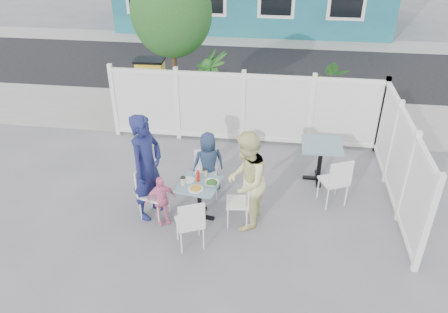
# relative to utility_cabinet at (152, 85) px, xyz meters

# --- Properties ---
(ground) EXTENTS (80.00, 80.00, 0.00)m
(ground) POSITION_rel_utility_cabinet_xyz_m (2.41, -4.00, -0.62)
(ground) COLOR slate
(near_sidewalk) EXTENTS (24.00, 2.60, 0.01)m
(near_sidewalk) POSITION_rel_utility_cabinet_xyz_m (2.41, -0.20, -0.61)
(near_sidewalk) COLOR gray
(near_sidewalk) RESTS_ON ground
(street) EXTENTS (24.00, 5.00, 0.01)m
(street) POSITION_rel_utility_cabinet_xyz_m (2.41, 3.50, -0.62)
(street) COLOR black
(street) RESTS_ON ground
(far_sidewalk) EXTENTS (24.00, 1.60, 0.01)m
(far_sidewalk) POSITION_rel_utility_cabinet_xyz_m (2.41, 6.60, -0.61)
(far_sidewalk) COLOR gray
(far_sidewalk) RESTS_ON ground
(fence_back) EXTENTS (5.86, 0.08, 1.60)m
(fence_back) POSITION_rel_utility_cabinet_xyz_m (2.51, -1.60, 0.16)
(fence_back) COLOR white
(fence_back) RESTS_ON ground
(fence_right) EXTENTS (0.08, 3.66, 1.60)m
(fence_right) POSITION_rel_utility_cabinet_xyz_m (5.41, -3.40, 0.16)
(fence_right) COLOR white
(fence_right) RESTS_ON ground
(tree) EXTENTS (1.80, 1.62, 3.59)m
(tree) POSITION_rel_utility_cabinet_xyz_m (0.81, -0.70, 1.97)
(tree) COLOR #382316
(tree) RESTS_ON ground
(utility_cabinet) EXTENTS (0.69, 0.51, 1.24)m
(utility_cabinet) POSITION_rel_utility_cabinet_xyz_m (0.00, 0.00, 0.00)
(utility_cabinet) COLOR gold
(utility_cabinet) RESTS_ON ground
(potted_shrub_a) EXTENTS (1.38, 1.38, 1.82)m
(potted_shrub_a) POSITION_rel_utility_cabinet_xyz_m (1.67, -0.90, 0.29)
(potted_shrub_a) COLOR #164619
(potted_shrub_a) RESTS_ON ground
(potted_shrub_b) EXTENTS (1.58, 1.69, 1.53)m
(potted_shrub_b) POSITION_rel_utility_cabinet_xyz_m (4.15, -1.00, 0.14)
(potted_shrub_b) COLOR #164619
(potted_shrub_b) RESTS_ON ground
(main_table) EXTENTS (0.75, 0.75, 0.69)m
(main_table) POSITION_rel_utility_cabinet_xyz_m (2.06, -4.40, -0.09)
(main_table) COLOR #436977
(main_table) RESTS_ON ground
(spare_table) EXTENTS (0.74, 0.74, 0.78)m
(spare_table) POSITION_rel_utility_cabinet_xyz_m (4.12, -2.93, -0.01)
(spare_table) COLOR #436977
(spare_table) RESTS_ON ground
(chair_left) EXTENTS (0.50, 0.51, 0.93)m
(chair_left) POSITION_rel_utility_cabinet_xyz_m (1.22, -4.44, -0.08)
(chair_left) COLOR white
(chair_left) RESTS_ON ground
(chair_right) EXTENTS (0.41, 0.42, 0.85)m
(chair_right) POSITION_rel_utility_cabinet_xyz_m (2.78, -4.44, -0.13)
(chair_right) COLOR white
(chair_right) RESTS_ON ground
(chair_back) EXTENTS (0.47, 0.46, 0.87)m
(chair_back) POSITION_rel_utility_cabinet_xyz_m (2.05, -3.68, -0.11)
(chair_back) COLOR white
(chair_back) RESTS_ON ground
(chair_near) EXTENTS (0.53, 0.52, 0.89)m
(chair_near) POSITION_rel_utility_cabinet_xyz_m (2.07, -5.17, -0.10)
(chair_near) COLOR white
(chair_near) RESTS_ON ground
(chair_spare) EXTENTS (0.56, 0.55, 0.94)m
(chair_spare) POSITION_rel_utility_cabinet_xyz_m (4.35, -3.74, -0.07)
(chair_spare) COLOR white
(chair_spare) RESTS_ON ground
(man) EXTENTS (0.64, 0.79, 1.87)m
(man) POSITION_rel_utility_cabinet_xyz_m (1.20, -4.40, 0.31)
(man) COLOR navy
(man) RESTS_ON ground
(woman) EXTENTS (0.72, 0.88, 1.69)m
(woman) POSITION_rel_utility_cabinet_xyz_m (2.84, -4.46, 0.23)
(woman) COLOR #DDDA4F
(woman) RESTS_ON ground
(boy) EXTENTS (0.67, 0.56, 1.18)m
(boy) POSITION_rel_utility_cabinet_xyz_m (2.08, -3.56, -0.03)
(boy) COLOR navy
(boy) RESTS_ON ground
(toddler) EXTENTS (0.56, 0.48, 0.90)m
(toddler) POSITION_rel_utility_cabinet_xyz_m (1.46, -4.62, -0.17)
(toddler) COLOR pink
(toddler) RESTS_ON ground
(plate_main) EXTENTS (0.25, 0.25, 0.02)m
(plate_main) POSITION_rel_utility_cabinet_xyz_m (2.04, -4.57, 0.08)
(plate_main) COLOR white
(plate_main) RESTS_ON main_table
(plate_side) EXTENTS (0.21, 0.21, 0.01)m
(plate_side) POSITION_rel_utility_cabinet_xyz_m (1.87, -4.32, 0.08)
(plate_side) COLOR white
(plate_side) RESTS_ON main_table
(salad_bowl) EXTENTS (0.23, 0.23, 0.06)m
(salad_bowl) POSITION_rel_utility_cabinet_xyz_m (2.28, -4.40, 0.10)
(salad_bowl) COLOR white
(salad_bowl) RESTS_ON main_table
(coffee_cup_a) EXTENTS (0.09, 0.09, 0.13)m
(coffee_cup_a) POSITION_rel_utility_cabinet_xyz_m (1.82, -4.46, 0.13)
(coffee_cup_a) COLOR beige
(coffee_cup_a) RESTS_ON main_table
(coffee_cup_b) EXTENTS (0.08, 0.08, 0.12)m
(coffee_cup_b) POSITION_rel_utility_cabinet_xyz_m (2.12, -4.15, 0.13)
(coffee_cup_b) COLOR beige
(coffee_cup_b) RESTS_ON main_table
(ketchup_bottle) EXTENTS (0.05, 0.05, 0.17)m
(ketchup_bottle) POSITION_rel_utility_cabinet_xyz_m (2.04, -4.33, 0.16)
(ketchup_bottle) COLOR red
(ketchup_bottle) RESTS_ON main_table
(salt_shaker) EXTENTS (0.03, 0.03, 0.06)m
(salt_shaker) POSITION_rel_utility_cabinet_xyz_m (1.97, -4.17, 0.10)
(salt_shaker) COLOR white
(salt_shaker) RESTS_ON main_table
(pepper_shaker) EXTENTS (0.03, 0.03, 0.07)m
(pepper_shaker) POSITION_rel_utility_cabinet_xyz_m (2.02, -4.17, 0.11)
(pepper_shaker) COLOR black
(pepper_shaker) RESTS_ON main_table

